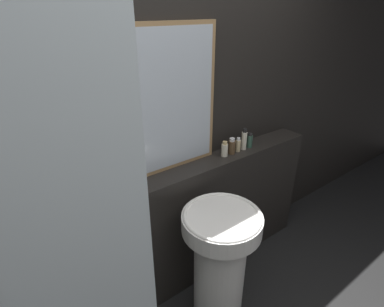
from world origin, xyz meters
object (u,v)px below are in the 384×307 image
body_wash_bottle (244,140)px  shampoo_bottle (225,149)px  hand_soap_bottle (250,141)px  conditioner_bottle (232,146)px  mirror (171,102)px  towel_stack (115,188)px  lotion_bottle (238,145)px  pedestal_sink (220,262)px

body_wash_bottle → shampoo_bottle: bearing=180.0°
hand_soap_bottle → conditioner_bottle: bearing=180.0°
hand_soap_bottle → mirror: bearing=172.7°
body_wash_bottle → hand_soap_bottle: body_wash_bottle is taller
conditioner_bottle → body_wash_bottle: 0.13m
towel_stack → lotion_bottle: (0.97, 0.00, 0.01)m
lotion_bottle → conditioner_bottle: bearing=180.0°
shampoo_bottle → hand_soap_bottle: (0.26, 0.00, 0.00)m
mirror → shampoo_bottle: size_ratio=7.96×
mirror → shampoo_bottle: bearing=-12.0°
pedestal_sink → mirror: (-0.02, 0.48, 0.94)m
shampoo_bottle → conditioner_bottle: bearing=0.0°
towel_stack → hand_soap_bottle: 1.10m
pedestal_sink → body_wash_bottle: bearing=35.3°
towel_stack → conditioner_bottle: size_ratio=1.45×
towel_stack → lotion_bottle: 0.97m
lotion_bottle → mirror: bearing=171.0°
lotion_bottle → hand_soap_bottle: bearing=0.0°
towel_stack → shampoo_bottle: bearing=-0.0°
pedestal_sink → mirror: mirror is taller
mirror → body_wash_bottle: size_ratio=5.43×
pedestal_sink → body_wash_bottle: body_wash_bottle is taller
pedestal_sink → body_wash_bottle: 0.89m
mirror → body_wash_bottle: bearing=-8.1°
conditioner_bottle → lotion_bottle: bearing=0.0°
shampoo_bottle → hand_soap_bottle: bearing=0.0°
mirror → lotion_bottle: 0.67m
body_wash_bottle → mirror: bearing=171.9°
pedestal_sink → shampoo_bottle: size_ratio=7.66×
pedestal_sink → towel_stack: 0.81m
towel_stack → hand_soap_bottle: hand_soap_bottle is taller
mirror → conditioner_bottle: size_ratio=7.52×
conditioner_bottle → hand_soap_bottle: conditioner_bottle is taller
mirror → hand_soap_bottle: bearing=-7.3°
pedestal_sink → shampoo_bottle: bearing=47.3°
lotion_bottle → body_wash_bottle: body_wash_bottle is taller
conditioner_bottle → body_wash_bottle: size_ratio=0.72×
mirror → shampoo_bottle: 0.56m
mirror → lotion_bottle: (0.52, -0.08, -0.40)m
pedestal_sink → body_wash_bottle: (0.56, 0.40, 0.56)m
hand_soap_bottle → lotion_bottle: bearing=180.0°
conditioner_bottle → shampoo_bottle: bearing=-180.0°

